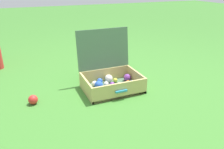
{
  "coord_description": "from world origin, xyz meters",
  "views": [
    {
      "loc": [
        -0.85,
        -1.77,
        0.98
      ],
      "look_at": [
        -0.08,
        0.04,
        0.16
      ],
      "focal_mm": 36.36,
      "sensor_mm": 36.0,
      "label": 1
    }
  ],
  "objects": [
    {
      "name": "ground_plane",
      "position": [
        0.0,
        0.0,
        0.0
      ],
      "size": [
        16.0,
        16.0,
        0.0
      ],
      "primitive_type": "plane",
      "color": "#3D7A2D"
    },
    {
      "name": "stray_ball_on_grass",
      "position": [
        -0.81,
        0.06,
        0.04
      ],
      "size": [
        0.08,
        0.08,
        0.08
      ],
      "primitive_type": "sphere",
      "color": "red",
      "rests_on": "ground"
    },
    {
      "name": "open_suitcase",
      "position": [
        -0.08,
        0.1,
        0.12
      ],
      "size": [
        0.53,
        0.47,
        0.55
      ],
      "color": "#4C7051",
      "rests_on": "ground"
    }
  ]
}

